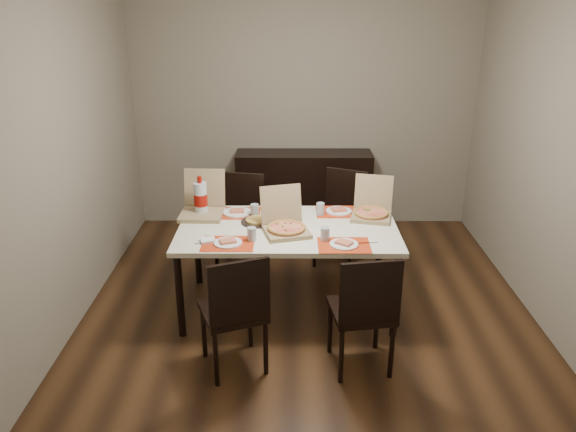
# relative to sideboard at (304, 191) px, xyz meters

# --- Properties ---
(ground) EXTENTS (3.80, 4.00, 0.02)m
(ground) POSITION_rel_sideboard_xyz_m (0.00, -1.78, -0.46)
(ground) COLOR #422814
(ground) RESTS_ON ground
(room_walls) EXTENTS (3.84, 4.02, 2.62)m
(room_walls) POSITION_rel_sideboard_xyz_m (0.00, -1.35, 1.28)
(room_walls) COLOR gray
(room_walls) RESTS_ON ground
(sideboard) EXTENTS (1.50, 0.40, 0.90)m
(sideboard) POSITION_rel_sideboard_xyz_m (0.00, 0.00, 0.00)
(sideboard) COLOR black
(sideboard) RESTS_ON ground
(dining_table) EXTENTS (1.80, 1.00, 0.75)m
(dining_table) POSITION_rel_sideboard_xyz_m (-0.17, -1.76, 0.23)
(dining_table) COLOR beige
(dining_table) RESTS_ON ground
(chair_near_left) EXTENTS (0.54, 0.54, 0.93)m
(chair_near_left) POSITION_rel_sideboard_xyz_m (-0.53, -2.65, 0.06)
(chair_near_left) COLOR black
(chair_near_left) RESTS_ON ground
(chair_near_right) EXTENTS (0.48, 0.48, 0.93)m
(chair_near_right) POSITION_rel_sideboard_xyz_m (0.36, -2.64, 0.06)
(chair_near_right) COLOR black
(chair_near_right) RESTS_ON ground
(chair_far_left) EXTENTS (0.49, 0.49, 0.93)m
(chair_far_left) POSITION_rel_sideboard_xyz_m (-0.63, -0.95, 0.06)
(chair_far_left) COLOR black
(chair_far_left) RESTS_ON ground
(chair_far_right) EXTENTS (0.56, 0.56, 0.93)m
(chair_far_right) POSITION_rel_sideboard_xyz_m (0.36, -0.83, 0.06)
(chair_far_right) COLOR black
(chair_far_right) RESTS_ON ground
(setting_near_left) EXTENTS (0.47, 0.30, 0.11)m
(setting_near_left) POSITION_rel_sideboard_xyz_m (-0.60, -2.07, 0.32)
(setting_near_left) COLOR red
(setting_near_left) RESTS_ON dining_table
(setting_near_right) EXTENTS (0.47, 0.30, 0.11)m
(setting_near_right) POSITION_rel_sideboard_xyz_m (0.22, -2.08, 0.32)
(setting_near_right) COLOR red
(setting_near_right) RESTS_ON dining_table
(setting_far_left) EXTENTS (0.48, 0.30, 0.11)m
(setting_far_left) POSITION_rel_sideboard_xyz_m (-0.59, -1.46, 0.32)
(setting_far_left) COLOR red
(setting_far_left) RESTS_ON dining_table
(setting_far_right) EXTENTS (0.45, 0.30, 0.11)m
(setting_far_right) POSITION_rel_sideboard_xyz_m (0.23, -1.43, 0.32)
(setting_far_right) COLOR red
(setting_far_right) RESTS_ON dining_table
(napkin_loose) EXTENTS (0.16, 0.16, 0.02)m
(napkin_loose) POSITION_rel_sideboard_xyz_m (-0.07, -1.85, 0.31)
(napkin_loose) COLOR white
(napkin_loose) RESTS_ON dining_table
(pizza_box_center) EXTENTS (0.43, 0.45, 0.34)m
(pizza_box_center) POSITION_rel_sideboard_xyz_m (-0.19, -1.85, 0.36)
(pizza_box_center) COLOR #917B53
(pizza_box_center) RESTS_ON dining_table
(pizza_box_right) EXTENTS (0.40, 0.42, 0.33)m
(pizza_box_right) POSITION_rel_sideboard_xyz_m (0.55, -1.51, 0.35)
(pizza_box_right) COLOR #917B53
(pizza_box_right) RESTS_ON dining_table
(pizza_box_left) EXTENTS (0.37, 0.41, 0.36)m
(pizza_box_left) POSITION_rel_sideboard_xyz_m (-0.91, -1.46, 0.36)
(pizza_box_left) COLOR #917B53
(pizza_box_left) RESTS_ON dining_table
(faina_plate) EXTENTS (0.27, 0.27, 0.03)m
(faina_plate) POSITION_rel_sideboard_xyz_m (-0.43, -1.65, 0.31)
(faina_plate) COLOR black
(faina_plate) RESTS_ON dining_table
(dip_bowl) EXTENTS (0.15, 0.15, 0.03)m
(dip_bowl) POSITION_rel_sideboard_xyz_m (-0.14, -1.59, 0.32)
(dip_bowl) COLOR white
(dip_bowl) RESTS_ON dining_table
(soda_bottle) EXTENTS (0.12, 0.12, 0.35)m
(soda_bottle) POSITION_rel_sideboard_xyz_m (-0.92, -1.48, 0.45)
(soda_bottle) COLOR silver
(soda_bottle) RESTS_ON dining_table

